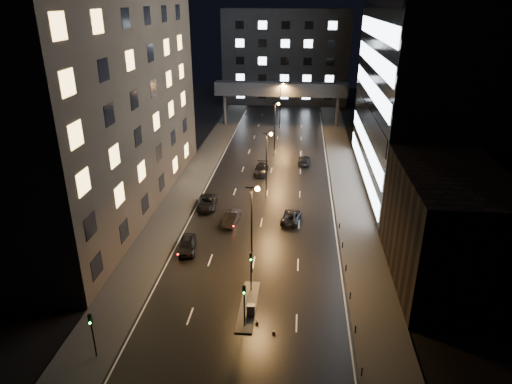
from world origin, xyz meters
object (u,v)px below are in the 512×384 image
at_px(car_away_c, 207,202).
at_px(car_toward_a, 291,216).
at_px(car_away_d, 261,169).
at_px(car_toward_b, 304,160).
at_px(utility_cabinet, 251,310).
at_px(car_away_b, 231,218).
at_px(car_away_a, 187,245).

distance_m(car_away_c, car_toward_a, 12.48).
relative_size(car_away_c, car_away_d, 1.03).
distance_m(car_toward_b, utility_cabinet, 43.69).
bearing_deg(car_away_b, utility_cabinet, -69.85).
distance_m(car_away_c, utility_cabinet, 25.08).
relative_size(car_away_b, car_toward_a, 0.95).
height_order(car_away_d, utility_cabinet, car_away_d).
bearing_deg(car_away_d, utility_cabinet, -85.16).
bearing_deg(car_away_c, car_away_d, 61.25).
relative_size(car_away_c, utility_cabinet, 4.71).
bearing_deg(car_away_a, car_away_d, 68.37).
xyz_separation_m(car_away_b, utility_cabinet, (4.65, -18.75, -0.04)).
height_order(car_away_b, car_away_d, car_away_d).
height_order(car_toward_b, utility_cabinet, car_toward_b).
height_order(car_toward_a, car_toward_b, car_toward_b).
distance_m(car_away_b, car_away_c, 6.31).
bearing_deg(car_toward_b, car_away_c, 58.50).
relative_size(car_away_c, car_toward_a, 1.11).
relative_size(car_away_d, car_toward_a, 1.08).
distance_m(car_away_a, car_away_b, 8.52).
xyz_separation_m(car_away_a, car_away_b, (4.08, 7.48, -0.05)).
height_order(car_away_a, car_toward_a, car_away_a).
distance_m(car_away_b, utility_cabinet, 19.31).
xyz_separation_m(car_away_c, car_away_d, (6.51, 14.18, 0.01)).
height_order(car_away_a, utility_cabinet, car_away_a).
distance_m(car_away_d, utility_cabinet, 37.73).
bearing_deg(car_away_d, car_away_b, -95.71).
relative_size(car_away_a, car_toward_b, 0.97).
height_order(car_toward_a, utility_cabinet, car_toward_a).
xyz_separation_m(car_away_c, car_toward_a, (12.06, -3.19, -0.08)).
relative_size(car_away_b, utility_cabinet, 4.02).
distance_m(car_away_c, car_toward_b, 24.21).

